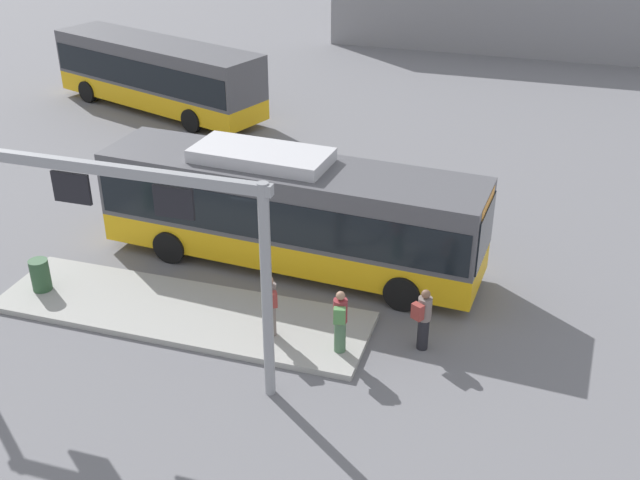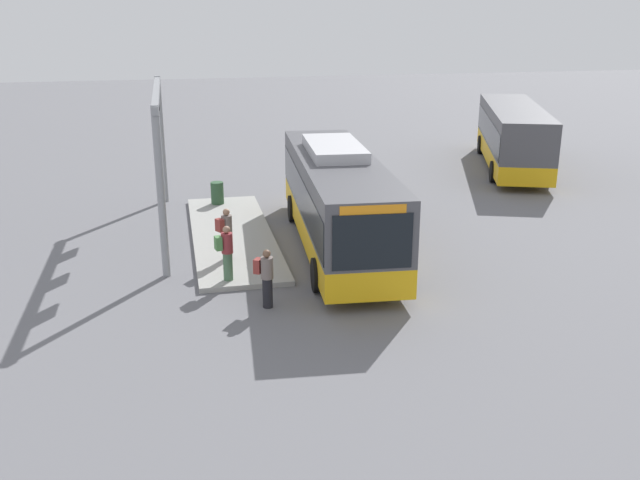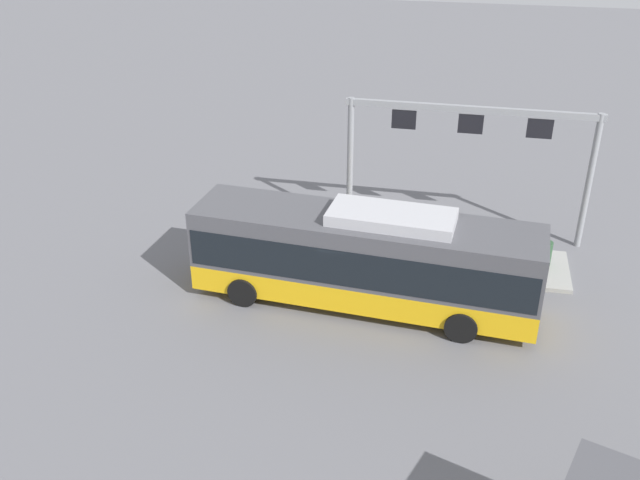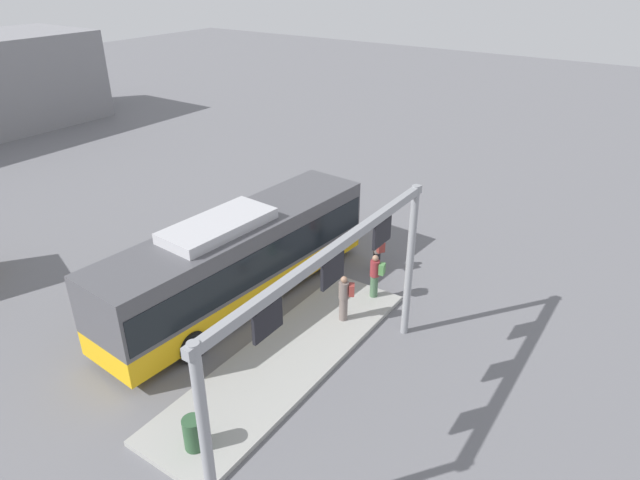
# 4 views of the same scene
# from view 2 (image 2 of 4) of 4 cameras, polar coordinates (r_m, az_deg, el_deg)

# --- Properties ---
(ground_plane) EXTENTS (120.00, 120.00, 0.00)m
(ground_plane) POSITION_cam_2_polar(r_m,az_deg,el_deg) (24.08, 1.42, -0.61)
(ground_plane) COLOR slate
(platform_curb) EXTENTS (10.00, 2.80, 0.16)m
(platform_curb) POSITION_cam_2_polar(r_m,az_deg,el_deg) (25.28, -7.13, 0.38)
(platform_curb) COLOR #9E9E99
(platform_curb) RESTS_ON ground
(bus_main) EXTENTS (11.22, 3.28, 3.46)m
(bus_main) POSITION_cam_2_polar(r_m,az_deg,el_deg) (23.56, 1.45, 3.56)
(bus_main) COLOR #EAAD14
(bus_main) RESTS_ON ground
(bus_background_left) EXTENTS (11.00, 5.93, 3.10)m
(bus_background_left) POSITION_cam_2_polar(r_m,az_deg,el_deg) (36.97, 15.40, 8.35)
(bus_background_left) COLOR #EAAD14
(bus_background_left) RESTS_ON ground
(person_boarding) EXTENTS (0.53, 0.61, 1.67)m
(person_boarding) POSITION_cam_2_polar(r_m,az_deg,el_deg) (19.14, -4.39, -2.99)
(person_boarding) COLOR black
(person_boarding) RESTS_ON ground
(person_waiting_near) EXTENTS (0.41, 0.57, 1.67)m
(person_waiting_near) POSITION_cam_2_polar(r_m,az_deg,el_deg) (20.71, -7.61, -0.94)
(person_waiting_near) COLOR #476B4C
(person_waiting_near) RESTS_ON platform_curb
(person_waiting_mid) EXTENTS (0.53, 0.61, 1.67)m
(person_waiting_mid) POSITION_cam_2_polar(r_m,az_deg,el_deg) (22.44, -7.61, 0.60)
(person_waiting_mid) COLOR slate
(person_waiting_mid) RESTS_ON platform_curb
(platform_sign_gantry) EXTENTS (9.23, 0.24, 5.20)m
(platform_sign_gantry) POSITION_cam_2_polar(r_m,az_deg,el_deg) (25.38, -12.92, 8.67)
(platform_sign_gantry) COLOR gray
(platform_sign_gantry) RESTS_ON ground
(trash_bin) EXTENTS (0.52, 0.52, 0.90)m
(trash_bin) POSITION_cam_2_polar(r_m,az_deg,el_deg) (29.03, -8.33, 3.80)
(trash_bin) COLOR #2D5133
(trash_bin) RESTS_ON platform_curb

